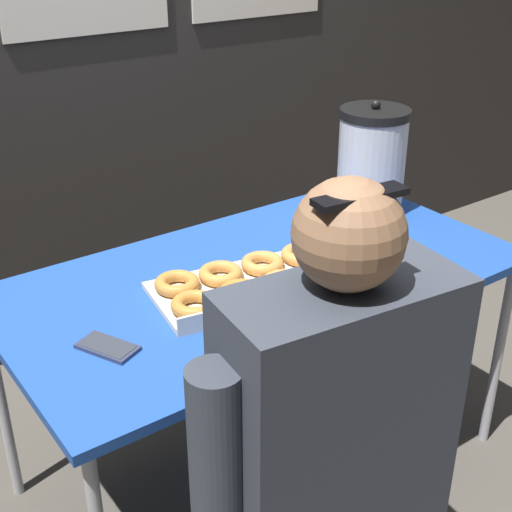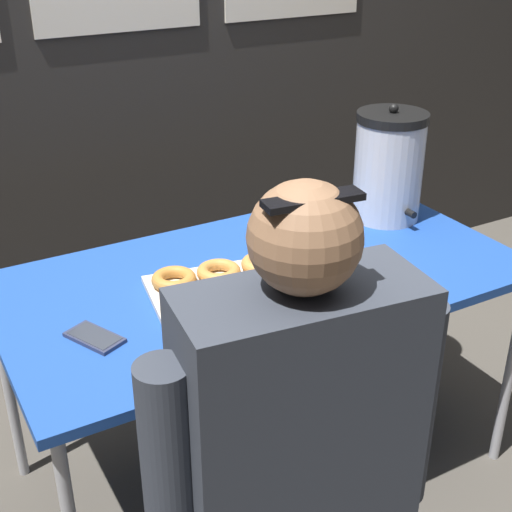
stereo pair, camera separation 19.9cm
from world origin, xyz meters
name	(u,v)px [view 1 (the left image)]	position (x,y,z in m)	size (l,w,h in m)	color
ground_plane	(262,464)	(0.00, 0.00, 0.00)	(12.00, 12.00, 0.00)	#4C473F
folding_table	(263,286)	(0.00, 0.00, 0.67)	(1.48, 0.79, 0.72)	#1E479E
donut_box	(253,281)	(-0.08, -0.06, 0.74)	(0.58, 0.36, 0.05)	beige
coffee_urn	(372,162)	(0.55, 0.15, 0.90)	(0.23, 0.26, 0.38)	silver
cell_phone	(108,347)	(-0.53, -0.10, 0.72)	(0.13, 0.16, 0.01)	#2D334C
person_seated	(333,482)	(-0.29, -0.64, 0.59)	(0.63, 0.30, 1.26)	#33332D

